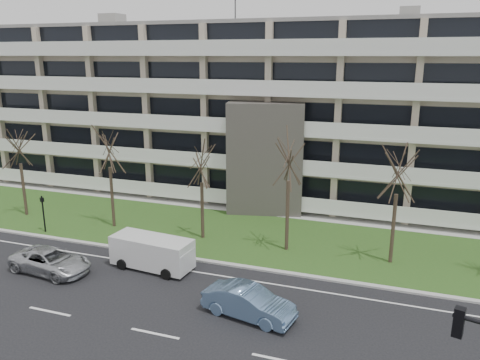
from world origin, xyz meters
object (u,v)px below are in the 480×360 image
at_px(blue_sedan, 249,302).
at_px(pedestrian_signal, 43,209).
at_px(silver_pickup, 51,261).
at_px(white_van, 153,250).

relative_size(blue_sedan, pedestrian_signal, 1.68).
xyz_separation_m(silver_pickup, pedestrian_signal, (-4.87, 5.11, 1.07)).
xyz_separation_m(blue_sedan, white_van, (-7.15, 3.32, 0.40)).
relative_size(silver_pickup, white_van, 0.97).
distance_m(blue_sedan, pedestrian_signal, 18.59).
bearing_deg(white_van, pedestrian_signal, 171.16).
height_order(silver_pickup, pedestrian_signal, pedestrian_signal).
xyz_separation_m(white_van, pedestrian_signal, (-10.41, 2.68, 0.61)).
height_order(silver_pickup, blue_sedan, blue_sedan).
bearing_deg(white_van, silver_pickup, -150.73).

